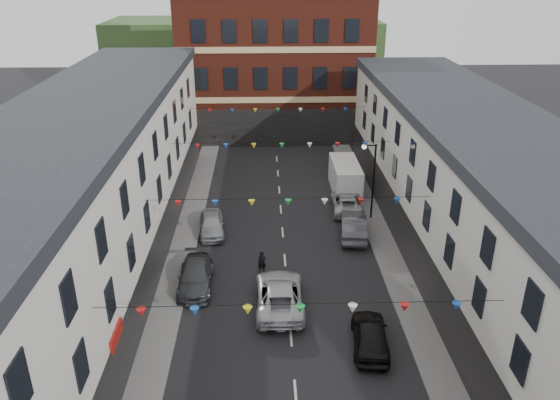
{
  "coord_description": "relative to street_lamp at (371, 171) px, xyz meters",
  "views": [
    {
      "loc": [
        -1.33,
        -23.26,
        18.13
      ],
      "look_at": [
        -0.33,
        7.79,
        4.43
      ],
      "focal_mm": 35.0,
      "sensor_mm": 36.0,
      "label": 1
    }
  ],
  "objects": [
    {
      "name": "ground",
      "position": [
        -6.55,
        -14.0,
        -3.9
      ],
      "size": [
        160.0,
        160.0,
        0.0
      ],
      "primitive_type": "plane",
      "color": "black",
      "rests_on": "ground"
    },
    {
      "name": "pavement_left",
      "position": [
        -13.45,
        -12.0,
        -3.83
      ],
      "size": [
        1.8,
        64.0,
        0.15
      ],
      "primitive_type": "cube",
      "color": "#605E5B",
      "rests_on": "ground"
    },
    {
      "name": "pavement_right",
      "position": [
        0.35,
        -12.0,
        -3.83
      ],
      "size": [
        1.8,
        64.0,
        0.15
      ],
      "primitive_type": "cube",
      "color": "#605E5B",
      "rests_on": "ground"
    },
    {
      "name": "terrace_left",
      "position": [
        -18.33,
        -13.0,
        1.44
      ],
      "size": [
        8.4,
        56.0,
        10.7
      ],
      "color": "silver",
      "rests_on": "ground"
    },
    {
      "name": "terrace_right",
      "position": [
        5.23,
        -13.0,
        0.95
      ],
      "size": [
        8.4,
        56.0,
        9.7
      ],
      "color": "beige",
      "rests_on": "ground"
    },
    {
      "name": "civic_building",
      "position": [
        -6.55,
        23.95,
        4.23
      ],
      "size": [
        20.6,
        13.3,
        18.5
      ],
      "color": "maroon",
      "rests_on": "ground"
    },
    {
      "name": "distant_hill",
      "position": [
        -10.55,
        48.0,
        1.1
      ],
      "size": [
        40.0,
        14.0,
        10.0
      ],
      "primitive_type": "cube",
      "color": "#335327",
      "rests_on": "ground"
    },
    {
      "name": "street_lamp",
      "position": [
        0.0,
        0.0,
        0.0
      ],
      "size": [
        1.1,
        0.36,
        6.0
      ],
      "color": "black",
      "rests_on": "ground"
    },
    {
      "name": "car_left_d",
      "position": [
        -12.05,
        -8.99,
        -3.2
      ],
      "size": [
        2.09,
        4.92,
        1.42
      ],
      "primitive_type": "imported",
      "rotation": [
        0.0,
        0.0,
        0.02
      ],
      "color": "#36383C",
      "rests_on": "ground"
    },
    {
      "name": "car_left_e",
      "position": [
        -11.67,
        -1.93,
        -3.18
      ],
      "size": [
        2.16,
        4.43,
        1.46
      ],
      "primitive_type": "imported",
      "rotation": [
        0.0,
        0.0,
        0.11
      ],
      "color": "#969A9E",
      "rests_on": "ground"
    },
    {
      "name": "car_right_d",
      "position": [
        -2.58,
        -14.95,
        -3.16
      ],
      "size": [
        2.2,
        4.54,
        1.49
      ],
      "primitive_type": "imported",
      "rotation": [
        0.0,
        0.0,
        3.04
      ],
      "color": "black",
      "rests_on": "ground"
    },
    {
      "name": "car_right_e",
      "position": [
        -1.52,
        -2.68,
        -3.09
      ],
      "size": [
        2.31,
        5.14,
        1.64
      ],
      "primitive_type": "imported",
      "rotation": [
        0.0,
        0.0,
        3.02
      ],
      "color": "#4A4B51",
      "rests_on": "ground"
    },
    {
      "name": "car_right_f",
      "position": [
        -1.38,
        1.67,
        -3.22
      ],
      "size": [
        2.56,
        5.08,
        1.38
      ],
      "primitive_type": "imported",
      "rotation": [
        0.0,
        0.0,
        3.09
      ],
      "color": "#AFB0B4",
      "rests_on": "ground"
    },
    {
      "name": "moving_car",
      "position": [
        -7.06,
        -11.22,
        -3.11
      ],
      "size": [
        2.65,
        5.72,
        1.59
      ],
      "primitive_type": "imported",
      "rotation": [
        0.0,
        0.0,
        3.14
      ],
      "color": "silver",
      "rests_on": "ground"
    },
    {
      "name": "white_van",
      "position": [
        -0.95,
        5.71,
        -2.65
      ],
      "size": [
        2.18,
        5.67,
        2.51
      ],
      "primitive_type": "cube",
      "rotation": [
        0.0,
        0.0,
        -0.0
      ],
      "color": "white",
      "rests_on": "ground"
    },
    {
      "name": "pedestrian",
      "position": [
        -8.06,
        -7.5,
        -3.15
      ],
      "size": [
        0.59,
        0.43,
        1.5
      ],
      "primitive_type": "imported",
      "rotation": [
        0.0,
        0.0,
        0.13
      ],
      "color": "black",
      "rests_on": "ground"
    }
  ]
}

